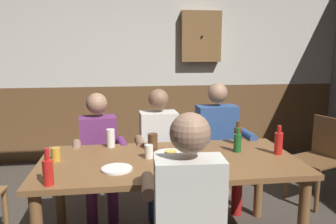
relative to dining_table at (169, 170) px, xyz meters
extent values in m
cube|color=beige|center=(0.00, 2.39, 1.17)|extent=(5.69, 0.12, 1.54)
cube|color=brown|center=(0.00, 2.39, -0.13)|extent=(5.69, 0.12, 1.06)
cube|color=brown|center=(0.00, 0.00, 0.07)|extent=(1.98, 0.95, 0.04)
cylinder|color=brown|center=(0.91, -0.40, -0.30)|extent=(0.08, 0.08, 0.71)
cylinder|color=brown|center=(-0.91, 0.40, -0.30)|extent=(0.08, 0.08, 0.71)
cylinder|color=brown|center=(0.91, 0.40, -0.30)|extent=(0.08, 0.08, 0.71)
cube|color=#6B2D66|center=(-0.60, 0.78, 0.04)|extent=(0.37, 0.27, 0.48)
sphere|color=#9E755B|center=(-0.60, 0.78, 0.42)|extent=(0.20, 0.20, 0.20)
cylinder|color=#6B2D66|center=(-0.48, 0.66, -0.18)|extent=(0.18, 0.39, 0.13)
cylinder|color=#6B2D66|center=(-0.67, 0.63, -0.18)|extent=(0.18, 0.39, 0.13)
cylinder|color=#6B2D66|center=(-0.46, 0.47, -0.45)|extent=(0.10, 0.10, 0.42)
cylinder|color=#6B2D66|center=(-0.65, 0.45, -0.45)|extent=(0.10, 0.10, 0.42)
cylinder|color=#6B2D66|center=(-0.36, 0.55, 0.07)|extent=(0.12, 0.29, 0.08)
cylinder|color=#9E755B|center=(-0.76, 0.50, 0.07)|extent=(0.12, 0.29, 0.08)
cube|color=silver|center=(0.00, 0.78, 0.06)|extent=(0.38, 0.26, 0.51)
sphere|color=brown|center=(0.00, 0.78, 0.45)|extent=(0.20, 0.20, 0.20)
cylinder|color=#2D4C84|center=(0.11, 0.65, -0.18)|extent=(0.15, 0.39, 0.13)
cylinder|color=#2D4C84|center=(-0.09, 0.64, -0.18)|extent=(0.15, 0.39, 0.13)
cylinder|color=#2D4C84|center=(0.11, 0.46, -0.45)|extent=(0.10, 0.10, 0.42)
cylinder|color=#2D4C84|center=(-0.09, 0.45, -0.45)|extent=(0.10, 0.10, 0.42)
cylinder|color=brown|center=(0.22, 0.53, 0.09)|extent=(0.09, 0.28, 0.08)
cylinder|color=brown|center=(-0.20, 0.51, 0.09)|extent=(0.09, 0.28, 0.08)
cube|color=#2D4C84|center=(0.60, 0.78, 0.08)|extent=(0.41, 0.23, 0.56)
sphere|color=#9E755B|center=(0.60, 0.78, 0.50)|extent=(0.20, 0.20, 0.20)
cylinder|color=#AD1919|center=(0.71, 0.65, -0.18)|extent=(0.15, 0.38, 0.13)
cylinder|color=#AD1919|center=(0.49, 0.64, -0.18)|extent=(0.15, 0.38, 0.13)
cylinder|color=#AD1919|center=(0.72, 0.46, -0.45)|extent=(0.10, 0.10, 0.42)
cylinder|color=#AD1919|center=(0.50, 0.45, -0.45)|extent=(0.10, 0.10, 0.42)
cylinder|color=#2D4C84|center=(0.84, 0.54, 0.11)|extent=(0.09, 0.28, 0.08)
cylinder|color=#2D4C84|center=(0.38, 0.52, 0.11)|extent=(0.09, 0.28, 0.08)
cube|color=silver|center=(0.00, -0.78, 0.08)|extent=(0.39, 0.22, 0.55)
sphere|color=#9E755B|center=(0.00, -0.78, 0.49)|extent=(0.22, 0.22, 0.22)
cylinder|color=#9E755B|center=(-0.21, -0.53, 0.11)|extent=(0.09, 0.28, 0.08)
cylinder|color=#9E755B|center=(0.23, -0.55, 0.11)|extent=(0.09, 0.28, 0.08)
cube|color=brown|center=(1.62, 0.63, -0.21)|extent=(0.57, 0.57, 0.02)
cube|color=brown|center=(1.80, 0.70, 0.01)|extent=(0.17, 0.38, 0.42)
cylinder|color=brown|center=(1.51, 0.38, -0.44)|extent=(0.04, 0.04, 0.44)
cylinder|color=brown|center=(1.37, 0.74, -0.44)|extent=(0.04, 0.04, 0.44)
cylinder|color=brown|center=(1.73, 0.87, -0.44)|extent=(0.04, 0.04, 0.44)
cylinder|color=brown|center=(-1.35, 0.32, -0.44)|extent=(0.04, 0.04, 0.44)
cylinder|color=white|center=(-0.40, -0.19, 0.10)|extent=(0.22, 0.22, 0.01)
cylinder|color=white|center=(0.02, 0.09, 0.10)|extent=(0.28, 0.28, 0.01)
cylinder|color=#593314|center=(0.66, 0.33, 0.17)|extent=(0.06, 0.06, 0.15)
cylinder|color=#593314|center=(0.66, 0.33, 0.27)|extent=(0.03, 0.03, 0.06)
cylinder|color=red|center=(0.89, 0.00, 0.18)|extent=(0.06, 0.06, 0.18)
cylinder|color=red|center=(0.89, 0.00, 0.30)|extent=(0.03, 0.03, 0.06)
cylinder|color=red|center=(-0.82, -0.40, 0.17)|extent=(0.07, 0.07, 0.16)
cylinder|color=red|center=(-0.82, -0.40, 0.29)|extent=(0.03, 0.03, 0.08)
cylinder|color=#195923|center=(0.58, 0.11, 0.17)|extent=(0.06, 0.06, 0.15)
cylinder|color=#195923|center=(0.58, 0.11, 0.27)|extent=(0.03, 0.03, 0.05)
cylinder|color=white|center=(-0.46, 0.39, 0.17)|extent=(0.07, 0.07, 0.16)
cylinder|color=white|center=(-0.16, 0.04, 0.15)|extent=(0.07, 0.07, 0.11)
cylinder|color=gold|center=(0.19, 0.29, 0.16)|extent=(0.07, 0.07, 0.13)
cylinder|color=#4C2D19|center=(-0.11, 0.25, 0.16)|extent=(0.08, 0.08, 0.14)
cylinder|color=#E5C64C|center=(-0.03, -0.26, 0.17)|extent=(0.08, 0.08, 0.15)
cylinder|color=gold|center=(-0.86, 0.07, 0.14)|extent=(0.07, 0.07, 0.11)
cube|color=brown|center=(0.77, 2.26, 1.10)|extent=(0.56, 0.12, 0.70)
sphere|color=black|center=(0.77, 2.19, 1.10)|extent=(0.03, 0.03, 0.03)
camera|label=1|loc=(-0.35, -2.46, 0.93)|focal=35.97mm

